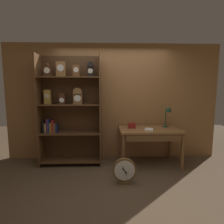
{
  "coord_description": "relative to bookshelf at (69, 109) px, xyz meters",
  "views": [
    {
      "loc": [
        -0.15,
        -2.64,
        1.59
      ],
      "look_at": [
        -0.04,
        0.55,
        1.18
      ],
      "focal_mm": 28.2,
      "sensor_mm": 36.0,
      "label": 1
    }
  ],
  "objects": [
    {
      "name": "back_wood_panel",
      "position": [
        0.92,
        0.34,
        0.12
      ],
      "size": [
        4.8,
        0.05,
        2.6
      ],
      "primitive_type": "cube",
      "color": "#9E6B3D",
      "rests_on": "ground"
    },
    {
      "name": "open_repair_manual",
      "position": [
        1.63,
        -0.22,
        -0.39
      ],
      "size": [
        0.21,
        0.26,
        0.02
      ],
      "primitive_type": "cube",
      "rotation": [
        0.0,
        0.0,
        -0.28
      ],
      "color": "silver",
      "rests_on": "workbench"
    },
    {
      "name": "ground_plane",
      "position": [
        0.92,
        -1.04,
        -1.18
      ],
      "size": [
        10.0,
        10.0,
        0.0
      ],
      "primitive_type": "plane",
      "color": "brown"
    },
    {
      "name": "desk_lamp",
      "position": [
        2.11,
        0.03,
        -0.07
      ],
      "size": [
        0.2,
        0.2,
        0.49
      ],
      "color": "#1E472D",
      "rests_on": "workbench"
    },
    {
      "name": "workbench",
      "position": [
        1.68,
        -0.12,
        -0.49
      ],
      "size": [
        1.26,
        0.74,
        0.77
      ],
      "color": "brown",
      "rests_on": "ground"
    },
    {
      "name": "toolbox_small",
      "position": [
        1.31,
        -0.03,
        -0.35
      ],
      "size": [
        0.15,
        0.1,
        0.11
      ],
      "primitive_type": "cube",
      "color": "maroon",
      "rests_on": "workbench"
    },
    {
      "name": "round_clock_large",
      "position": [
        1.08,
        -0.87,
        -0.95
      ],
      "size": [
        0.4,
        0.11,
        0.44
      ],
      "color": "brown",
      "rests_on": "ground"
    },
    {
      "name": "bookshelf",
      "position": [
        0.0,
        0.0,
        0.0
      ],
      "size": [
        1.27,
        0.38,
        2.29
      ],
      "color": "brown",
      "rests_on": "ground"
    }
  ]
}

